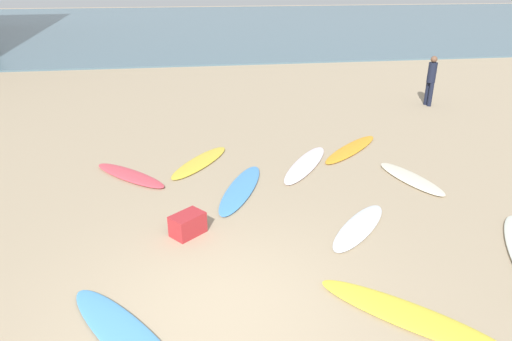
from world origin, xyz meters
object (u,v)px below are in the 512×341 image
at_px(surfboard_2, 200,162).
at_px(beach_cooler, 188,224).
at_px(surfboard_10, 409,315).
at_px(surfboard_7, 130,175).
at_px(surfboard_0, 127,337).
at_px(surfboard_9, 305,164).
at_px(surfboard_8, 241,189).
at_px(beachgoer_near, 431,78).
at_px(surfboard_4, 359,227).
at_px(surfboard_3, 411,178).
at_px(surfboard_6, 351,149).

relative_size(surfboard_2, beach_cooler, 3.95).
bearing_deg(surfboard_2, surfboard_10, -32.29).
bearing_deg(surfboard_7, surfboard_10, -96.42).
relative_size(surfboard_0, surfboard_9, 1.03).
bearing_deg(surfboard_0, beach_cooler, 35.45).
xyz_separation_m(surfboard_2, surfboard_8, (0.78, -1.61, 0.00)).
distance_m(surfboard_0, surfboard_9, 6.21).
bearing_deg(beachgoer_near, surfboard_0, 130.31).
xyz_separation_m(surfboard_10, beach_cooler, (-2.85, 2.58, 0.15)).
distance_m(surfboard_4, beach_cooler, 3.03).
bearing_deg(surfboard_8, surfboard_3, 21.87).
distance_m(surfboard_9, surfboard_10, 5.24).
distance_m(surfboard_0, surfboard_4, 4.36).
bearing_deg(surfboard_2, beachgoer_near, 60.99).
bearing_deg(surfboard_10, surfboard_4, 39.31).
bearing_deg(surfboard_9, surfboard_8, 65.64).
bearing_deg(surfboard_0, surfboard_6, 13.36).
bearing_deg(surfboard_4, surfboard_6, 114.76).
distance_m(beachgoer_near, beach_cooler, 11.00).
bearing_deg(surfboard_7, surfboard_4, -79.06).
bearing_deg(surfboard_7, surfboard_6, -35.80).
height_order(surfboard_8, surfboard_10, surfboard_10).
distance_m(surfboard_4, beachgoer_near, 9.21).
bearing_deg(surfboard_9, surfboard_7, 33.24).
relative_size(surfboard_3, surfboard_7, 0.89).
xyz_separation_m(surfboard_3, beach_cooler, (-4.89, -1.51, 0.15)).
xyz_separation_m(surfboard_6, surfboard_9, (-1.42, -0.81, 0.00)).
xyz_separation_m(surfboard_7, surfboard_8, (2.36, -1.05, -0.01)).
distance_m(surfboard_3, beachgoer_near, 6.68).
height_order(surfboard_6, surfboard_10, surfboard_10).
bearing_deg(surfboard_3, surfboard_6, 93.18).
relative_size(surfboard_7, surfboard_8, 0.88).
xyz_separation_m(surfboard_0, surfboard_6, (5.01, 5.88, 0.00)).
height_order(surfboard_3, surfboard_6, surfboard_3).
distance_m(surfboard_10, beachgoer_near, 11.23).
bearing_deg(surfboard_9, surfboard_6, -117.16).
xyz_separation_m(surfboard_8, surfboard_10, (1.73, -4.16, 0.00)).
distance_m(surfboard_3, surfboard_7, 6.23).
height_order(surfboard_2, surfboard_7, surfboard_7).
relative_size(surfboard_3, surfboard_8, 0.78).
relative_size(surfboard_4, surfboard_10, 0.76).
height_order(surfboard_6, surfboard_7, surfboard_7).
xyz_separation_m(surfboard_7, beachgoer_near, (9.53, 4.57, 0.88)).
bearing_deg(surfboard_4, surfboard_3, 86.34).
relative_size(surfboard_7, surfboard_10, 0.85).
distance_m(surfboard_7, beachgoer_near, 10.60).
bearing_deg(surfboard_3, surfboard_8, 163.09).
bearing_deg(beach_cooler, surfboard_6, 39.48).
distance_m(surfboard_6, beachgoer_near, 5.59).
xyz_separation_m(surfboard_3, surfboard_7, (-6.13, 1.12, 0.00)).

